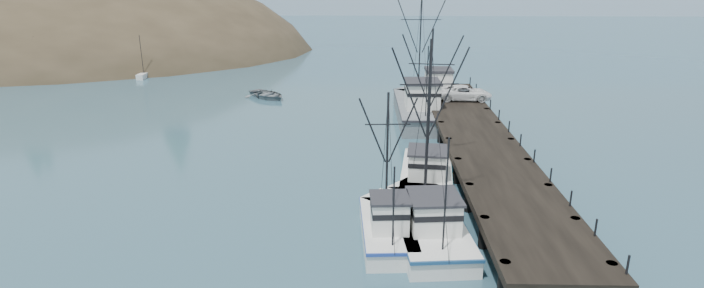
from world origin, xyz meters
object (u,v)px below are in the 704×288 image
object	(u,v)px
pier	(480,142)
trawler_mid	(387,226)
trawler_far	(427,174)
motorboat	(267,98)
trawler_near	(427,221)
pier_shed	(438,81)
pickup_truck	(465,93)
work_vessel	(419,107)

from	to	relation	value
pier	trawler_mid	distance (m)	16.23
trawler_far	motorboat	bearing A→B (deg)	121.71
trawler_near	pier_shed	distance (m)	30.45
pier_shed	pickup_truck	distance (m)	4.07
work_vessel	pier_shed	bearing A→B (deg)	55.73
motorboat	trawler_near	bearing A→B (deg)	-112.13
trawler_near	trawler_mid	distance (m)	2.58
pier_shed	pickup_truck	size ratio (longest dim) A/B	0.57
pier	trawler_far	world-z (taller)	trawler_far
trawler_near	pickup_truck	xyz separation A→B (m)	(6.70, 26.88, 1.97)
pier	work_vessel	bearing A→B (deg)	106.26
trawler_far	motorboat	world-z (taller)	trawler_far
pier	pier_shed	xyz separation A→B (m)	(-1.50, 16.75, 1.73)
work_vessel	pier_shed	xyz separation A→B (m)	(2.37, 3.48, 2.19)
trawler_far	work_vessel	distance (m)	18.50
work_vessel	pickup_truck	bearing A→B (deg)	3.71
trawler_mid	pier_shed	xyz separation A→B (m)	(6.71, 30.73, 2.60)
trawler_near	work_vessel	size ratio (longest dim) A/B	0.75
trawler_near	motorboat	distance (m)	39.07
pier	work_vessel	world-z (taller)	work_vessel
pier	pickup_truck	world-z (taller)	pickup_truck
pickup_truck	motorboat	distance (m)	24.62
pickup_truck	pier_shed	bearing A→B (deg)	40.48
work_vessel	motorboat	world-z (taller)	work_vessel
pier	trawler_mid	world-z (taller)	trawler_mid
trawler_far	pier_shed	xyz separation A→B (m)	(3.43, 21.95, 2.60)
trawler_far	pier_shed	bearing A→B (deg)	81.12
trawler_far	motorboat	xyz separation A→B (m)	(-16.96, 27.45, -0.82)
trawler_near	pickup_truck	bearing A→B (deg)	76.00
pier_shed	motorboat	bearing A→B (deg)	164.89
pier	trawler_far	xyz separation A→B (m)	(-4.93, -5.20, -0.87)
pier	pickup_truck	distance (m)	13.67
trawler_near	trawler_far	xyz separation A→B (m)	(0.79, 8.10, 0.00)
trawler_near	work_vessel	world-z (taller)	work_vessel
motorboat	trawler_far	bearing A→B (deg)	-104.87
pier	motorboat	size ratio (longest dim) A/B	7.62
work_vessel	trawler_mid	bearing A→B (deg)	-99.04
pier	work_vessel	xyz separation A→B (m)	(-3.87, 13.27, -0.46)
trawler_near	motorboat	world-z (taller)	trawler_near
pickup_truck	trawler_near	bearing A→B (deg)	168.39
work_vessel	pier	bearing A→B (deg)	-73.74
trawler_near	trawler_far	bearing A→B (deg)	84.42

